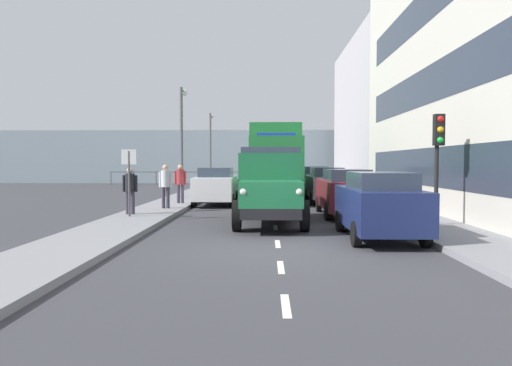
{
  "coord_description": "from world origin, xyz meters",
  "views": [
    {
      "loc": [
        0.26,
        10.85,
        1.97
      ],
      "look_at": [
        0.8,
        -12.64,
        0.96
      ],
      "focal_mm": 33.75,
      "sensor_mm": 36.0,
      "label": 1
    }
  ],
  "objects_px": {
    "pedestrian_near_railing": "(180,180)",
    "traffic_light_near": "(438,145)",
    "car_teal_kerbside_3": "(314,180)",
    "lamp_post_promenade": "(182,131)",
    "street_sign": "(129,171)",
    "truck_vintage_green": "(270,188)",
    "pedestrian_in_dark_coat": "(166,182)",
    "car_maroon_kerbside_1": "(345,192)",
    "lorry_cargo_green": "(275,160)",
    "car_white_oppositeside_0": "(216,186)",
    "lamp_post_far": "(211,142)",
    "car_grey_kerbside_2": "(326,184)",
    "car_navy_kerbside_near": "(379,204)",
    "pedestrian_strolling": "(130,187)"
  },
  "relations": [
    {
      "from": "car_maroon_kerbside_1",
      "to": "lamp_post_promenade",
      "type": "xyz_separation_m",
      "value": [
        7.21,
        -6.81,
        2.66
      ]
    },
    {
      "from": "car_navy_kerbside_near",
      "to": "car_maroon_kerbside_1",
      "type": "bearing_deg",
      "value": -90.0
    },
    {
      "from": "car_teal_kerbside_3",
      "to": "pedestrian_in_dark_coat",
      "type": "relative_size",
      "value": 2.24
    },
    {
      "from": "street_sign",
      "to": "truck_vintage_green",
      "type": "bearing_deg",
      "value": 167.19
    },
    {
      "from": "car_white_oppositeside_0",
      "to": "lorry_cargo_green",
      "type": "bearing_deg",
      "value": -136.29
    },
    {
      "from": "pedestrian_strolling",
      "to": "traffic_light_near",
      "type": "bearing_deg",
      "value": 164.49
    },
    {
      "from": "lorry_cargo_green",
      "to": "pedestrian_near_railing",
      "type": "height_order",
      "value": "lorry_cargo_green"
    },
    {
      "from": "lorry_cargo_green",
      "to": "street_sign",
      "type": "xyz_separation_m",
      "value": [
        5.04,
        8.64,
        -0.39
      ]
    },
    {
      "from": "car_maroon_kerbside_1",
      "to": "car_white_oppositeside_0",
      "type": "relative_size",
      "value": 1.16
    },
    {
      "from": "pedestrian_in_dark_coat",
      "to": "traffic_light_near",
      "type": "relative_size",
      "value": 0.54
    },
    {
      "from": "car_maroon_kerbside_1",
      "to": "truck_vintage_green",
      "type": "bearing_deg",
      "value": 44.72
    },
    {
      "from": "traffic_light_near",
      "to": "lamp_post_promenade",
      "type": "height_order",
      "value": "lamp_post_promenade"
    },
    {
      "from": "truck_vintage_green",
      "to": "pedestrian_strolling",
      "type": "distance_m",
      "value": 5.21
    },
    {
      "from": "lamp_post_promenade",
      "to": "street_sign",
      "type": "height_order",
      "value": "lamp_post_promenade"
    },
    {
      "from": "pedestrian_in_dark_coat",
      "to": "lorry_cargo_green",
      "type": "bearing_deg",
      "value": -127.63
    },
    {
      "from": "car_teal_kerbside_3",
      "to": "lamp_post_promenade",
      "type": "distance_m",
      "value": 8.97
    },
    {
      "from": "lorry_cargo_green",
      "to": "car_white_oppositeside_0",
      "type": "bearing_deg",
      "value": 43.71
    },
    {
      "from": "car_white_oppositeside_0",
      "to": "lamp_post_far",
      "type": "height_order",
      "value": "lamp_post_far"
    },
    {
      "from": "car_navy_kerbside_near",
      "to": "street_sign",
      "type": "bearing_deg",
      "value": -25.91
    },
    {
      "from": "truck_vintage_green",
      "to": "traffic_light_near",
      "type": "xyz_separation_m",
      "value": [
        -4.83,
        0.95,
        1.29
      ]
    },
    {
      "from": "car_white_oppositeside_0",
      "to": "car_grey_kerbside_2",
      "type": "bearing_deg",
      "value": -164.84
    },
    {
      "from": "car_navy_kerbside_near",
      "to": "street_sign",
      "type": "distance_m",
      "value": 8.38
    },
    {
      "from": "pedestrian_strolling",
      "to": "pedestrian_near_railing",
      "type": "relative_size",
      "value": 0.95
    },
    {
      "from": "car_navy_kerbside_near",
      "to": "car_grey_kerbside_2",
      "type": "height_order",
      "value": "same"
    },
    {
      "from": "car_maroon_kerbside_1",
      "to": "pedestrian_strolling",
      "type": "xyz_separation_m",
      "value": [
        7.67,
        0.99,
        0.21
      ]
    },
    {
      "from": "car_white_oppositeside_0",
      "to": "pedestrian_near_railing",
      "type": "xyz_separation_m",
      "value": [
        1.52,
        0.67,
        0.27
      ]
    },
    {
      "from": "car_navy_kerbside_near",
      "to": "car_grey_kerbside_2",
      "type": "xyz_separation_m",
      "value": [
        0.0,
        -11.06,
        0.0
      ]
    },
    {
      "from": "lorry_cargo_green",
      "to": "car_white_oppositeside_0",
      "type": "distance_m",
      "value": 4.0
    },
    {
      "from": "car_teal_kerbside_3",
      "to": "pedestrian_strolling",
      "type": "height_order",
      "value": "pedestrian_strolling"
    },
    {
      "from": "car_teal_kerbside_3",
      "to": "lamp_post_promenade",
      "type": "relative_size",
      "value": 0.69
    },
    {
      "from": "car_maroon_kerbside_1",
      "to": "car_teal_kerbside_3",
      "type": "bearing_deg",
      "value": -90.0
    },
    {
      "from": "car_teal_kerbside_3",
      "to": "lamp_post_far",
      "type": "distance_m",
      "value": 10.85
    },
    {
      "from": "pedestrian_in_dark_coat",
      "to": "truck_vintage_green",
      "type": "bearing_deg",
      "value": 136.08
    },
    {
      "from": "traffic_light_near",
      "to": "truck_vintage_green",
      "type": "bearing_deg",
      "value": -11.11
    },
    {
      "from": "lorry_cargo_green",
      "to": "car_grey_kerbside_2",
      "type": "distance_m",
      "value": 2.99
    },
    {
      "from": "pedestrian_in_dark_coat",
      "to": "traffic_light_near",
      "type": "bearing_deg",
      "value": 151.21
    },
    {
      "from": "pedestrian_near_railing",
      "to": "traffic_light_near",
      "type": "xyz_separation_m",
      "value": [
        -8.81,
        7.35,
        1.31
      ]
    },
    {
      "from": "lorry_cargo_green",
      "to": "traffic_light_near",
      "type": "height_order",
      "value": "lorry_cargo_green"
    },
    {
      "from": "truck_vintage_green",
      "to": "pedestrian_strolling",
      "type": "bearing_deg",
      "value": -19.66
    },
    {
      "from": "truck_vintage_green",
      "to": "car_maroon_kerbside_1",
      "type": "bearing_deg",
      "value": -135.28
    },
    {
      "from": "street_sign",
      "to": "car_teal_kerbside_3",
      "type": "bearing_deg",
      "value": -119.8
    },
    {
      "from": "car_maroon_kerbside_1",
      "to": "car_white_oppositeside_0",
      "type": "height_order",
      "value": "same"
    },
    {
      "from": "car_grey_kerbside_2",
      "to": "traffic_light_near",
      "type": "xyz_separation_m",
      "value": [
        -2.06,
        9.44,
        1.58
      ]
    },
    {
      "from": "lamp_post_far",
      "to": "lorry_cargo_green",
      "type": "bearing_deg",
      "value": 111.28
    },
    {
      "from": "truck_vintage_green",
      "to": "car_white_oppositeside_0",
      "type": "relative_size",
      "value": 1.43
    },
    {
      "from": "lorry_cargo_green",
      "to": "car_maroon_kerbside_1",
      "type": "xyz_separation_m",
      "value": [
        -2.46,
        6.98,
        -1.18
      ]
    },
    {
      "from": "car_grey_kerbside_2",
      "to": "car_white_oppositeside_0",
      "type": "relative_size",
      "value": 1.16
    },
    {
      "from": "car_grey_kerbside_2",
      "to": "car_teal_kerbside_3",
      "type": "bearing_deg",
      "value": -90.0
    },
    {
      "from": "car_teal_kerbside_3",
      "to": "pedestrian_strolling",
      "type": "distance_m",
      "value": 14.61
    },
    {
      "from": "pedestrian_in_dark_coat",
      "to": "lamp_post_far",
      "type": "relative_size",
      "value": 0.31
    }
  ]
}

